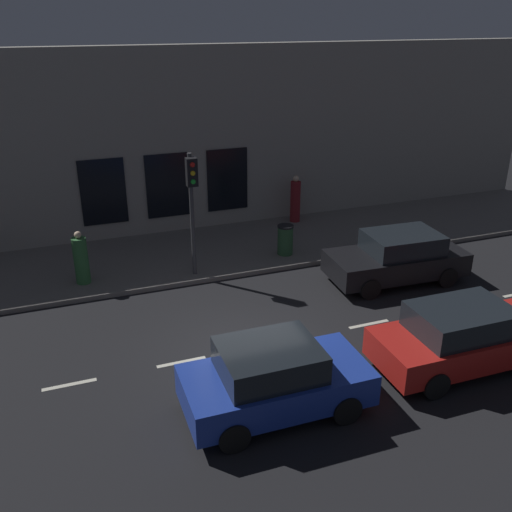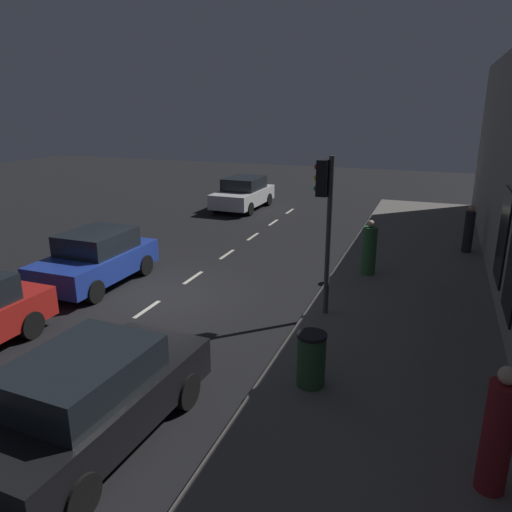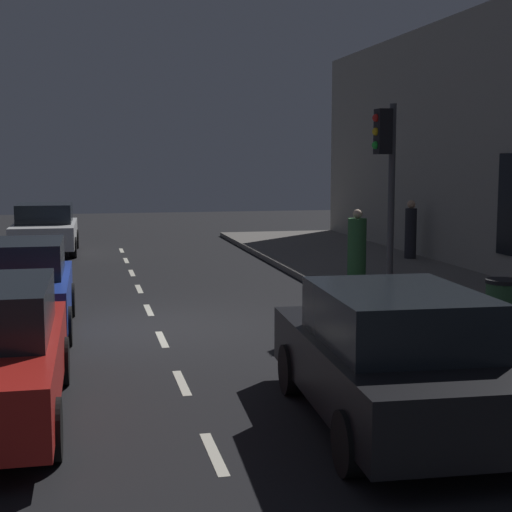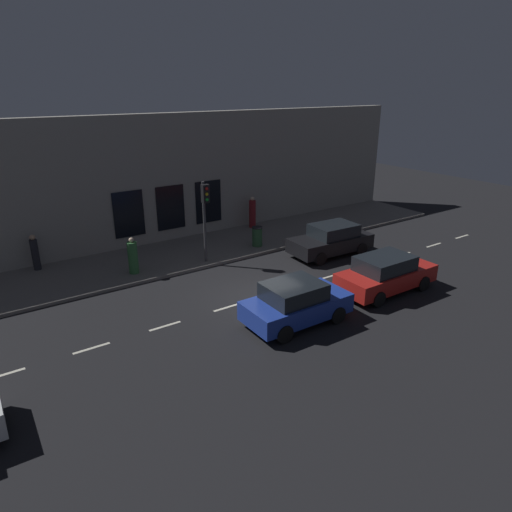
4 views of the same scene
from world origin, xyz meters
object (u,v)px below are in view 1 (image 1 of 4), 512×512
pedestrian_1 (295,200)px  pedestrian_2 (81,260)px  parked_car_3 (463,337)px  parked_car_2 (274,379)px  traffic_light (192,192)px  parked_car_1 (397,257)px  trash_bin (285,240)px

pedestrian_1 → pedestrian_2: pedestrian_1 is taller
parked_car_3 → pedestrian_2: (7.48, 8.06, 0.12)m
parked_car_2 → parked_car_3: same height
traffic_light → pedestrian_2: bearing=78.6°
parked_car_1 → pedestrian_2: (2.95, 9.25, 0.12)m
pedestrian_2 → parked_car_2: bearing=-37.5°
parked_car_2 → parked_car_3: (-0.01, -4.78, 0.00)m
parked_car_1 → parked_car_2: bearing=130.1°
traffic_light → trash_bin: (0.59, -3.31, -2.19)m
pedestrian_1 → trash_bin: 3.38m
parked_car_1 → traffic_light: bearing=71.8°
parked_car_2 → pedestrian_2: pedestrian_2 is taller
parked_car_1 → pedestrian_1: size_ratio=2.34×
pedestrian_1 → pedestrian_2: (-2.84, 8.35, -0.10)m
pedestrian_2 → trash_bin: (-0.09, -6.68, -0.24)m
parked_car_2 → pedestrian_2: size_ratio=2.33×
pedestrian_2 → trash_bin: 6.68m
traffic_light → parked_car_2: bearing=179.3°
parked_car_1 → trash_bin: 3.84m
traffic_light → pedestrian_2: traffic_light is taller
trash_bin → parked_car_2: bearing=155.3°
parked_car_3 → pedestrian_1: pedestrian_1 is taller
pedestrian_2 → parked_car_3: bearing=-14.1°
traffic_light → pedestrian_2: 3.95m
traffic_light → pedestrian_1: (3.51, -4.98, -1.86)m
traffic_light → pedestrian_1: traffic_light is taller
traffic_light → parked_car_1: 6.64m
parked_car_1 → pedestrian_1: pedestrian_1 is taller
parked_car_3 → parked_car_2: bearing=-89.4°
parked_car_1 → trash_bin: parked_car_1 is taller
parked_car_3 → trash_bin: 7.52m
parked_car_1 → parked_car_3: 4.68m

